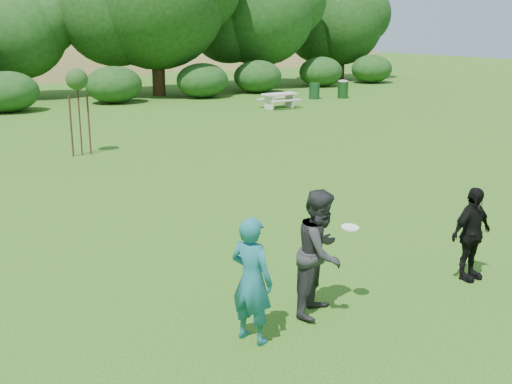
% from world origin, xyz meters
% --- Properties ---
extents(ground, '(120.00, 120.00, 0.00)m').
position_xyz_m(ground, '(0.00, 0.00, 0.00)').
color(ground, '#19470C').
rests_on(ground, ground).
extents(player_teal, '(0.63, 0.76, 1.80)m').
position_xyz_m(player_teal, '(-2.25, -0.21, 0.90)').
color(player_teal, '#185D6C').
rests_on(player_teal, ground).
extents(player_grey, '(1.19, 1.11, 1.95)m').
position_xyz_m(player_grey, '(-0.90, -0.05, 0.97)').
color(player_grey, '#29292C').
rests_on(player_grey, ground).
extents(player_black, '(0.97, 0.42, 1.64)m').
position_xyz_m(player_black, '(2.08, -0.48, 0.82)').
color(player_black, black).
rests_on(player_black, ground).
extents(trash_can_near, '(0.60, 0.60, 0.90)m').
position_xyz_m(trash_can_near, '(16.53, 21.45, 0.45)').
color(trash_can_near, '#163D1E').
rests_on(trash_can_near, ground).
extents(frisbee, '(0.27, 0.27, 0.05)m').
position_xyz_m(frisbee, '(-0.46, -0.20, 1.33)').
color(frisbee, white).
rests_on(frisbee, ground).
extents(sapling, '(0.70, 0.70, 2.85)m').
position_xyz_m(sapling, '(0.16, 13.53, 2.42)').
color(sapling, '#361F15').
rests_on(sapling, ground).
extents(picnic_table, '(1.80, 1.48, 0.76)m').
position_xyz_m(picnic_table, '(12.56, 19.36, 0.52)').
color(picnic_table, beige).
rests_on(picnic_table, ground).
extents(trash_can_lidded, '(0.60, 0.60, 1.05)m').
position_xyz_m(trash_can_lidded, '(18.16, 20.86, 0.54)').
color(trash_can_lidded, '#143815').
rests_on(trash_can_lidded, ground).
extents(tree_row, '(53.92, 10.38, 9.62)m').
position_xyz_m(tree_row, '(3.23, 28.68, 4.87)').
color(tree_row, '#3A2616').
rests_on(tree_row, ground).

